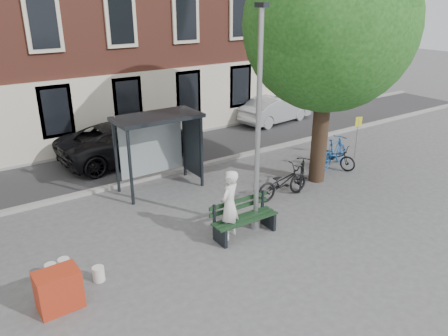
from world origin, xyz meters
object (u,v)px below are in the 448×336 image
notice_sign (358,129)px  bike_b (334,152)px  bench (244,220)px  car_dark (129,140)px  red_stand (59,290)px  bike_a (282,182)px  bus_shelter (167,133)px  car_silver (276,109)px  bike_d (302,173)px  painter (229,205)px  lamppost (258,136)px  bike_c (333,157)px

notice_sign → bike_b: bearing=-157.7°
bench → car_dark: car_dark is taller
bike_b → red_stand: bearing=86.1°
bike_a → bus_shelter: bearing=41.6°
bike_a → car_silver: bearing=-38.7°
bike_d → notice_sign: (3.85, 0.87, 0.73)m
bike_b → bike_a: bearing=89.4°
bike_d → red_stand: 8.93m
painter → car_silver: size_ratio=0.47×
lamppost → car_silver: size_ratio=1.45×
bike_c → car_silver: size_ratio=0.42×
bike_d → red_stand: bearing=59.4°
bike_b → bike_d: 2.52m
bike_a → bike_d: bike_a is taller
lamppost → notice_sign: lamppost is taller
bike_b → car_silver: car_silver is taller
bike_b → car_silver: 6.53m
bike_a → car_silver: (5.83, 7.14, 0.16)m
notice_sign → car_dark: bearing=162.9°
car_dark → bike_d: bearing=-151.6°
bench → bike_c: 6.25m
bench → bike_a: bearing=26.8°
bike_b → bike_d: bearing=90.5°
bike_a → car_dark: (-2.69, 6.35, 0.24)m
bus_shelter → car_dark: (-0.08, 3.35, -1.14)m
bench → car_dark: size_ratio=0.35×
bike_b → lamppost: bearing=94.4°
bike_b → notice_sign: 1.58m
painter → bike_a: bearing=172.3°
bench → car_silver: (8.33, 8.35, 0.24)m
bike_a → bike_b: 3.71m
car_dark → bike_a: bearing=-161.0°
notice_sign → bus_shelter: bearing=-176.6°
bench → bike_b: bike_b is taller
bus_shelter → bench: (0.11, -4.21, -1.46)m
notice_sign → bike_c: bearing=-153.5°
bike_c → bike_d: size_ratio=1.08×
bench → bike_c: bench is taller
bench → bike_c: size_ratio=1.10×
bike_d → car_silver: (4.68, 6.86, 0.20)m
car_silver → car_dark: bearing=87.9°
car_dark → red_stand: bearing=144.0°
lamppost → red_stand: (-5.60, -0.37, -2.33)m
bike_a → red_stand: bike_a is taller
bench → bike_b: 6.46m
painter → bike_c: painter is taller
painter → red_stand: size_ratio=2.20×
bike_c → car_silver: (2.45, 6.26, 0.23)m
bike_d → car_dark: bearing=-9.7°
bike_a → bike_b: bearing=-73.5°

